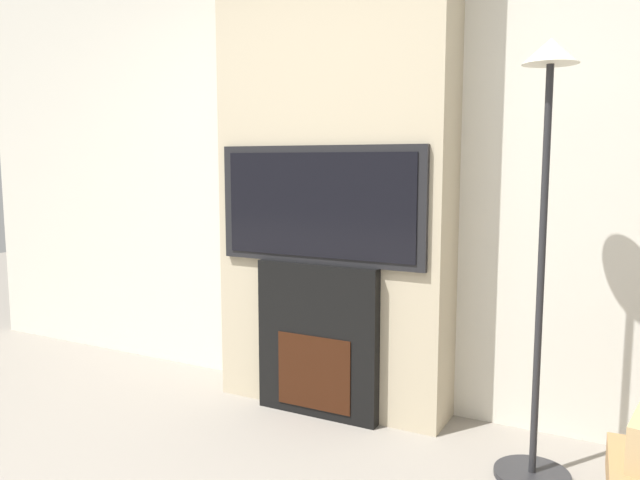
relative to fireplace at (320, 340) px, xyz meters
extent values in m
cube|color=silver|center=(0.00, 0.34, 0.94)|extent=(6.00, 0.06, 2.70)
cube|color=#BCAD8E|center=(0.00, 0.15, 0.94)|extent=(1.30, 0.31, 2.70)
cube|color=black|center=(0.00, 0.00, 0.00)|extent=(0.69, 0.14, 0.82)
cube|color=#33160A|center=(0.00, -0.07, -0.16)|extent=(0.43, 0.01, 0.39)
cube|color=black|center=(0.00, 0.00, 0.72)|extent=(1.17, 0.06, 0.61)
cube|color=black|center=(0.00, -0.03, 0.72)|extent=(1.08, 0.01, 0.54)
cylinder|color=#262628|center=(1.13, -0.18, -0.40)|extent=(0.32, 0.32, 0.03)
cylinder|color=#262628|center=(1.13, -0.18, 0.47)|extent=(0.03, 0.03, 1.71)
cone|color=silver|center=(1.13, -0.18, 1.38)|extent=(0.22, 0.22, 0.10)
camera|label=1|loc=(1.52, -2.86, 0.95)|focal=35.00mm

